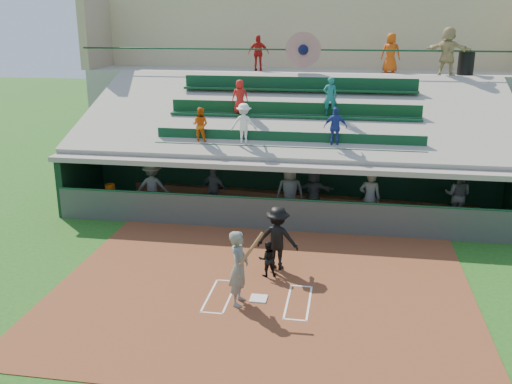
% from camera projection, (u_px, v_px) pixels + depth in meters
% --- Properties ---
extents(ground, '(100.00, 100.00, 0.00)m').
position_uv_depth(ground, '(259.00, 300.00, 14.65)').
color(ground, '#1D5016').
rests_on(ground, ground).
extents(dirt_slab, '(11.00, 9.00, 0.02)m').
position_uv_depth(dirt_slab, '(262.00, 290.00, 15.12)').
color(dirt_slab, brown).
rests_on(dirt_slab, ground).
extents(home_plate, '(0.43, 0.43, 0.03)m').
position_uv_depth(home_plate, '(259.00, 298.00, 14.64)').
color(home_plate, silver).
rests_on(home_plate, dirt_slab).
extents(batters_box_chalk, '(2.65, 1.85, 0.01)m').
position_uv_depth(batters_box_chalk, '(259.00, 299.00, 14.64)').
color(batters_box_chalk, silver).
rests_on(batters_box_chalk, dirt_slab).
extents(dugout_floor, '(16.00, 3.50, 0.04)m').
position_uv_depth(dugout_floor, '(288.00, 213.00, 21.01)').
color(dugout_floor, gray).
rests_on(dugout_floor, ground).
extents(concourse_slab, '(20.00, 3.00, 4.60)m').
position_uv_depth(concourse_slab, '(304.00, 120.00, 26.69)').
color(concourse_slab, gray).
rests_on(concourse_slab, ground).
extents(grandstand, '(20.40, 10.40, 7.80)m').
position_uv_depth(grandstand, '(298.00, 134.00, 23.89)').
color(grandstand, '#464A45').
rests_on(grandstand, ground).
extents(batter_at_plate, '(0.87, 0.78, 1.95)m').
position_uv_depth(batter_at_plate, '(239.00, 268.00, 14.14)').
color(batter_at_plate, '#60635E').
rests_on(batter_at_plate, dirt_slab).
extents(catcher, '(0.60, 0.53, 1.02)m').
position_uv_depth(catcher, '(267.00, 259.00, 15.81)').
color(catcher, black).
rests_on(catcher, dirt_slab).
extents(home_umpire, '(1.27, 0.82, 1.85)m').
position_uv_depth(home_umpire, '(277.00, 238.00, 16.18)').
color(home_umpire, black).
rests_on(home_umpire, dirt_slab).
extents(dugout_bench, '(13.33, 1.75, 0.40)m').
position_uv_depth(dugout_bench, '(296.00, 199.00, 21.95)').
color(dugout_bench, brown).
rests_on(dugout_bench, dugout_floor).
extents(white_table, '(0.92, 0.81, 0.67)m').
position_uv_depth(white_table, '(110.00, 202.00, 21.17)').
color(white_table, white).
rests_on(white_table, dugout_floor).
extents(water_cooler, '(0.35, 0.35, 0.35)m').
position_uv_depth(water_cooler, '(110.00, 189.00, 20.96)').
color(water_cooler, '#D9560C').
rests_on(water_cooler, white_table).
extents(dugout_player_a, '(1.33, 0.89, 1.92)m').
position_uv_depth(dugout_player_a, '(153.00, 187.00, 20.79)').
color(dugout_player_a, '#525450').
rests_on(dugout_player_a, dugout_floor).
extents(dugout_player_b, '(1.05, 0.68, 1.66)m').
position_uv_depth(dugout_player_b, '(214.00, 188.00, 21.09)').
color(dugout_player_b, '#575954').
rests_on(dugout_player_b, dugout_floor).
extents(dugout_player_c, '(1.07, 0.80, 1.99)m').
position_uv_depth(dugout_player_c, '(290.00, 192.00, 20.09)').
color(dugout_player_c, '#545651').
rests_on(dugout_player_c, dugout_floor).
extents(dugout_player_d, '(1.54, 0.53, 1.64)m').
position_uv_depth(dugout_player_d, '(313.00, 191.00, 20.78)').
color(dugout_player_d, '#585A55').
rests_on(dugout_player_d, dugout_floor).
extents(dugout_player_e, '(0.76, 0.54, 1.98)m').
position_uv_depth(dugout_player_e, '(370.00, 199.00, 19.38)').
color(dugout_player_e, '#585B56').
rests_on(dugout_player_e, dugout_floor).
extents(dugout_player_f, '(1.10, 0.97, 1.89)m').
position_uv_depth(dugout_player_f, '(458.00, 195.00, 19.92)').
color(dugout_player_f, '#5F625C').
rests_on(dugout_player_f, dugout_floor).
extents(trash_bin, '(0.65, 0.65, 0.98)m').
position_uv_depth(trash_bin, '(466.00, 63.00, 23.85)').
color(trash_bin, black).
rests_on(trash_bin, concourse_slab).
extents(concourse_staff_a, '(0.95, 0.46, 1.57)m').
position_uv_depth(concourse_staff_a, '(259.00, 53.00, 25.56)').
color(concourse_staff_a, '#B61814').
rests_on(concourse_staff_a, concourse_slab).
extents(concourse_staff_b, '(0.89, 0.64, 1.69)m').
position_uv_depth(concourse_staff_b, '(391.00, 53.00, 24.76)').
color(concourse_staff_b, '#C3450B').
rests_on(concourse_staff_b, concourse_slab).
extents(concourse_staff_c, '(1.93, 1.18, 1.99)m').
position_uv_depth(concourse_staff_c, '(448.00, 51.00, 23.45)').
color(concourse_staff_c, tan).
rests_on(concourse_staff_c, concourse_slab).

